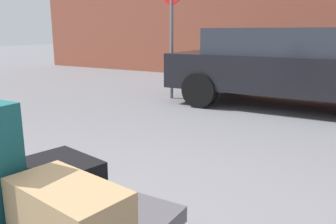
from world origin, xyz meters
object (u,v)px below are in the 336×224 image
luggage_cart (64,222)px  duffel_bag_tan_center (68,212)px  suitcase_black_rear_right (60,178)px  no_parking_sign (172,26)px  parked_car (288,65)px

luggage_cart → duffel_bag_tan_center: bearing=-36.4°
suitcase_black_rear_right → duffel_bag_tan_center: bearing=-26.5°
duffel_bag_tan_center → no_parking_sign: (-2.35, 5.08, 0.98)m
luggage_cart → no_parking_sign: bearing=113.3°
parked_car → duffel_bag_tan_center: bearing=-88.8°
suitcase_black_rear_right → parked_car: size_ratio=0.11×
suitcase_black_rear_right → luggage_cart: bearing=-28.7°
suitcase_black_rear_right → duffel_bag_tan_center: duffel_bag_tan_center is taller
suitcase_black_rear_right → parked_car: bearing=98.1°
luggage_cart → parked_car: 5.28m
luggage_cart → no_parking_sign: size_ratio=0.51×
luggage_cart → parked_car: bearing=88.6°
luggage_cart → suitcase_black_rear_right: size_ratio=2.48×
luggage_cart → duffel_bag_tan_center: (0.24, -0.18, 0.22)m
suitcase_black_rear_right → parked_car: (0.29, 5.11, 0.31)m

